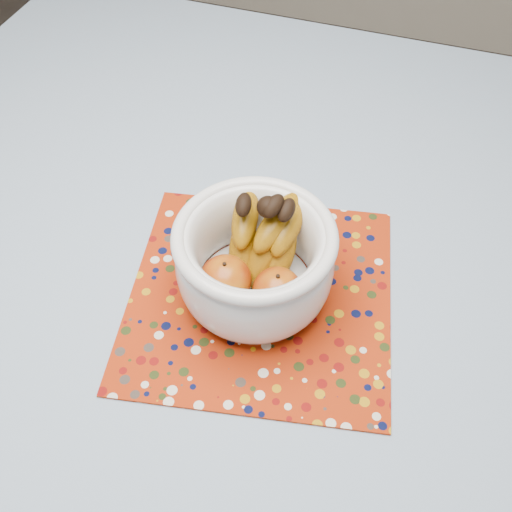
# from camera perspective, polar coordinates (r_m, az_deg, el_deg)

# --- Properties ---
(table) EXTENTS (1.20, 1.20, 0.75)m
(table) POSITION_cam_1_polar(r_m,az_deg,el_deg) (0.97, -3.72, -2.19)
(table) COLOR brown
(table) RESTS_ON ground
(tablecloth) EXTENTS (1.32, 1.32, 0.01)m
(tablecloth) POSITION_cam_1_polar(r_m,az_deg,el_deg) (0.90, -3.98, 0.94)
(tablecloth) COLOR #6585A8
(tablecloth) RESTS_ON table
(placemat) EXTENTS (0.42, 0.42, 0.00)m
(placemat) POSITION_cam_1_polar(r_m,az_deg,el_deg) (0.84, 0.41, -3.77)
(placemat) COLOR #972408
(placemat) RESTS_ON tablecloth
(fruit_bowl) EXTENTS (0.21, 0.21, 0.16)m
(fruit_bowl) POSITION_cam_1_polar(r_m,az_deg,el_deg) (0.78, 0.14, 0.08)
(fruit_bowl) COLOR silver
(fruit_bowl) RESTS_ON placemat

